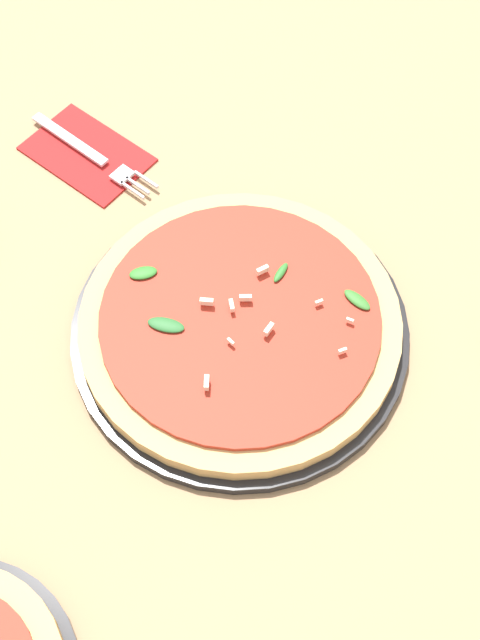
% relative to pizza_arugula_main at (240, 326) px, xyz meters
% --- Properties ---
extents(ground_plane, '(6.00, 6.00, 0.00)m').
position_rel_pizza_arugula_main_xyz_m(ground_plane, '(0.02, 0.01, -0.02)').
color(ground_plane, '#9E7A56').
extents(pizza_arugula_main, '(0.35, 0.35, 0.05)m').
position_rel_pizza_arugula_main_xyz_m(pizza_arugula_main, '(0.00, 0.00, 0.00)').
color(pizza_arugula_main, black).
rests_on(pizza_arugula_main, ground_plane).
extents(napkin, '(0.17, 0.14, 0.01)m').
position_rel_pizza_arugula_main_xyz_m(napkin, '(-0.31, -0.02, -0.01)').
color(napkin, '#B21E1E').
rests_on(napkin, ground_plane).
extents(fork, '(0.19, 0.08, 0.00)m').
position_rel_pizza_arugula_main_xyz_m(fork, '(-0.30, -0.02, -0.01)').
color(fork, silver).
rests_on(fork, ground_plane).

